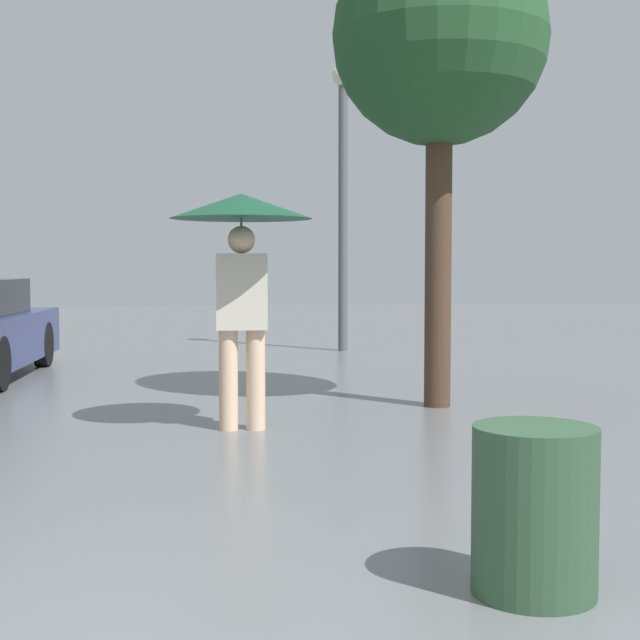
% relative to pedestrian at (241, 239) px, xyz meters
% --- Properties ---
extents(pedestrian, '(1.19, 1.19, 1.99)m').
position_rel_pedestrian_xyz_m(pedestrian, '(0.00, 0.00, 0.00)').
color(pedestrian, beige).
rests_on(pedestrian, ground_plane).
extents(tree, '(2.10, 2.10, 4.65)m').
position_rel_pedestrian_xyz_m(tree, '(1.94, 1.08, 1.94)').
color(tree, '#473323').
rests_on(tree, ground_plane).
extents(street_lamp, '(0.36, 0.36, 4.65)m').
position_rel_pedestrian_xyz_m(street_lamp, '(1.77, 6.97, 1.29)').
color(street_lamp, '#515456').
rests_on(street_lamp, ground_plane).
extents(trash_bin, '(0.53, 0.53, 0.71)m').
position_rel_pedestrian_xyz_m(trash_bin, '(1.16, -3.93, -1.26)').
color(trash_bin, '#2D4C33').
rests_on(trash_bin, ground_plane).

